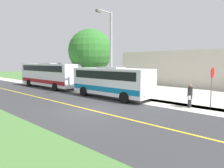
# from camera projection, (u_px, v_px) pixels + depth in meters

# --- Properties ---
(ground_plane) EXTENTS (120.00, 120.00, 0.00)m
(ground_plane) POSITION_uv_depth(u_px,v_px,m) (92.00, 110.00, 13.19)
(ground_plane) COLOR #477238
(road_surface) EXTENTS (8.00, 100.00, 0.01)m
(road_surface) POSITION_uv_depth(u_px,v_px,m) (92.00, 110.00, 13.19)
(road_surface) COLOR #333335
(road_surface) RESTS_ON ground
(sidewalk) EXTENTS (2.40, 100.00, 0.01)m
(sidewalk) POSITION_uv_depth(u_px,v_px,m) (136.00, 99.00, 17.03)
(sidewalk) COLOR #B2ADA3
(sidewalk) RESTS_ON ground
(parking_lot_surface) EXTENTS (14.00, 36.00, 0.01)m
(parking_lot_surface) POSITION_uv_depth(u_px,v_px,m) (200.00, 93.00, 20.36)
(parking_lot_surface) COLOR #B2ADA3
(parking_lot_surface) RESTS_ON ground
(road_centre_line) EXTENTS (0.16, 100.00, 0.00)m
(road_centre_line) POSITION_uv_depth(u_px,v_px,m) (92.00, 110.00, 13.19)
(road_centre_line) COLOR gold
(road_centre_line) RESTS_ON ground
(shuttle_bus_front) EXTENTS (2.59, 8.11, 2.79)m
(shuttle_bus_front) POSITION_uv_depth(u_px,v_px,m) (111.00, 81.00, 17.85)
(shuttle_bus_front) COLOR white
(shuttle_bus_front) RESTS_ON ground
(transit_bus_rear) EXTENTS (2.77, 10.47, 3.14)m
(transit_bus_rear) POSITION_uv_depth(u_px,v_px,m) (50.00, 74.00, 24.99)
(transit_bus_rear) COLOR white
(transit_bus_rear) RESTS_ON ground
(pedestrian_with_bags) EXTENTS (0.72, 0.34, 1.68)m
(pedestrian_with_bags) POSITION_uv_depth(u_px,v_px,m) (190.00, 95.00, 13.91)
(pedestrian_with_bags) COLOR #262628
(pedestrian_with_bags) RESTS_ON ground
(stop_sign) EXTENTS (0.76, 0.07, 2.88)m
(stop_sign) POSITION_uv_depth(u_px,v_px,m) (212.00, 80.00, 13.65)
(stop_sign) COLOR slate
(stop_sign) RESTS_ON ground
(street_light_pole) EXTENTS (1.97, 0.24, 7.83)m
(street_light_pole) POSITION_uv_depth(u_px,v_px,m) (110.00, 50.00, 18.15)
(street_light_pole) COLOR #9E9EA3
(street_light_pole) RESTS_ON ground
(tree_curbside) EXTENTS (5.31, 5.31, 7.19)m
(tree_curbside) POSITION_uv_depth(u_px,v_px,m) (90.00, 51.00, 23.69)
(tree_curbside) COLOR #4C3826
(tree_curbside) RESTS_ON ground
(commercial_building) EXTENTS (10.00, 23.02, 4.77)m
(commercial_building) POSITION_uv_depth(u_px,v_px,m) (207.00, 68.00, 28.11)
(commercial_building) COLOR beige
(commercial_building) RESTS_ON ground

